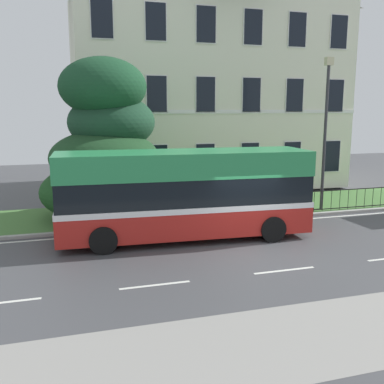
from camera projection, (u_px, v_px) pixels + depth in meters
ground_plane at (249, 246)px, 15.84m from camera, size 60.00×56.00×0.18m
georgian_townhouse at (204, 81)px, 27.68m from camera, size 16.20×8.94×12.87m
iron_verge_railing at (269, 204)px, 19.78m from camera, size 12.99×0.04×0.97m
evergreen_tree at (107, 155)px, 19.23m from camera, size 5.91×5.91×7.03m
single_decker_bus at (185, 193)px, 16.35m from camera, size 9.45×2.99×3.31m
street_lamp_post at (326, 125)px, 20.36m from camera, size 0.36×0.24×7.01m
litter_bin at (217, 201)px, 19.90m from camera, size 0.49×0.49×1.18m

